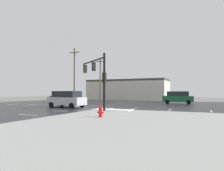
{
  "coord_description": "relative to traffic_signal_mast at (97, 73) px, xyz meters",
  "views": [
    {
      "loc": [
        13.52,
        -22.58,
        1.91
      ],
      "look_at": [
        0.59,
        5.56,
        2.93
      ],
      "focal_mm": 32.77,
      "sensor_mm": 36.0,
      "label": 1
    }
  ],
  "objects": [
    {
      "name": "ground_plane",
      "position": [
        -3.33,
        4.07,
        -3.91
      ],
      "size": [
        120.0,
        120.0,
        0.0
      ],
      "primitive_type": "plane",
      "color": "slate"
    },
    {
      "name": "suv_blue",
      "position": [
        -11.73,
        9.6,
        -2.82
      ],
      "size": [
        4.91,
        2.35,
        2.03
      ],
      "rotation": [
        0.0,
        0.0,
        3.09
      ],
      "color": "navy",
      "rests_on": "road_asphalt"
    },
    {
      "name": "lane_markings",
      "position": [
        -2.12,
        2.69,
        -3.88
      ],
      "size": [
        36.15,
        36.15,
        0.01
      ],
      "color": "silver",
      "rests_on": "road_asphalt"
    },
    {
      "name": "fire_hydrant",
      "position": [
        3.37,
        -5.63,
        -3.37
      ],
      "size": [
        0.48,
        0.26,
        0.79
      ],
      "color": "red",
      "rests_on": "sidewalk_corner"
    },
    {
      "name": "utility_pole_distant",
      "position": [
        -11.65,
        22.63,
        1.2
      ],
      "size": [
        2.2,
        0.28,
        9.78
      ],
      "color": "brown",
      "rests_on": "ground_plane"
    },
    {
      "name": "suv_green",
      "position": [
        6.0,
        16.52,
        -2.82
      ],
      "size": [
        4.99,
        2.61,
        2.03
      ],
      "rotation": [
        0.0,
        0.0,
        3.26
      ],
      "color": "#195933",
      "rests_on": "road_asphalt"
    },
    {
      "name": "utility_pole_far",
      "position": [
        -12.37,
        13.52,
        1.46
      ],
      "size": [
        2.2,
        0.28,
        10.29
      ],
      "color": "brown",
      "rests_on": "ground_plane"
    },
    {
      "name": "traffic_signal_mast",
      "position": [
        0.0,
        0.0,
        0.0
      ],
      "size": [
        4.68,
        3.54,
        5.56
      ],
      "rotation": [
        0.0,
        0.0,
        2.51
      ],
      "color": "black",
      "rests_on": "sidewalk_corner"
    },
    {
      "name": "snow_strip_curbside",
      "position": [
        1.67,
        0.07,
        -3.74
      ],
      "size": [
        4.0,
        1.6,
        0.06
      ],
      "primitive_type": "cube",
      "color": "white",
      "rests_on": "sidewalk_corner"
    },
    {
      "name": "sidewalk_corner",
      "position": [
        8.67,
        -7.93,
        -3.84
      ],
      "size": [
        18.0,
        18.0,
        0.14
      ],
      "primitive_type": "cube",
      "color": "#9E9E99",
      "rests_on": "ground_plane"
    },
    {
      "name": "road_asphalt",
      "position": [
        -3.33,
        4.07,
        -3.9
      ],
      "size": [
        44.0,
        44.0,
        0.02
      ],
      "primitive_type": "cube",
      "color": "#232326",
      "rests_on": "ground_plane"
    },
    {
      "name": "strip_building_background",
      "position": [
        -7.92,
        30.44,
        -1.37
      ],
      "size": [
        19.88,
        8.0,
        5.07
      ],
      "color": "beige",
      "rests_on": "ground_plane"
    },
    {
      "name": "suv_silver",
      "position": [
        -5.5,
        2.17,
        -2.82
      ],
      "size": [
        4.96,
        2.49,
        2.03
      ],
      "rotation": [
        0.0,
        0.0,
        -0.08
      ],
      "color": "#B7BABF",
      "rests_on": "road_asphalt"
    }
  ]
}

